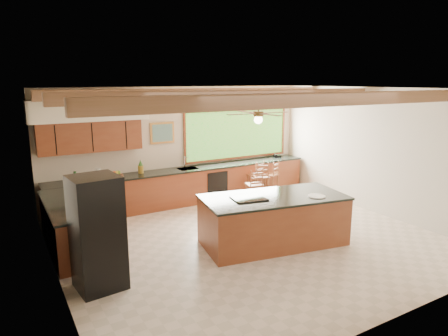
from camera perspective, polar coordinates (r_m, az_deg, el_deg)
ground at (r=8.21m, az=3.75°, el=-10.19°), size 7.20×7.20×0.00m
room_shell at (r=8.10m, az=0.38°, el=5.75°), size 7.27×6.54×3.02m
counter_run at (r=9.82m, az=-8.50°, el=-3.62°), size 7.12×3.10×1.25m
island at (r=7.93m, az=7.05°, el=-7.35°), size 2.95×1.76×0.99m
refrigerator at (r=6.42m, az=-17.66°, el=-8.85°), size 0.76×0.74×1.78m
bar_stool_a at (r=9.86m, az=4.49°, el=-2.52°), size 0.45×0.45×1.04m
bar_stool_b at (r=10.89m, az=4.69°, el=-1.13°), size 0.42×0.42×1.03m
bar_stool_c at (r=11.07m, az=6.85°, el=-1.08°), size 0.47×0.47×0.99m
bar_stool_d at (r=10.62m, az=5.48°, el=-1.38°), size 0.50×0.50×1.07m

